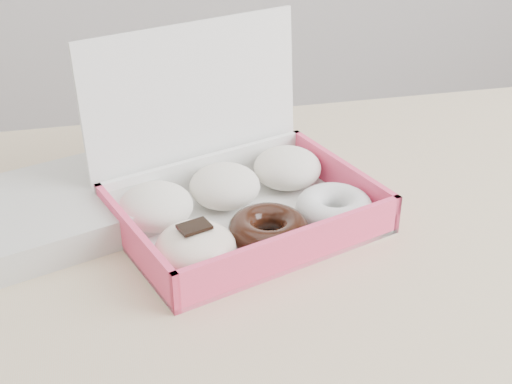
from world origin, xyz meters
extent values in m
cube|color=#D2B48A|center=(0.00, 0.00, 0.73)|extent=(1.20, 0.80, 0.04)
cylinder|color=#D2B48A|center=(-0.55, 0.35, 0.35)|extent=(0.05, 0.05, 0.71)
cube|color=white|center=(-0.20, 0.07, 0.75)|extent=(0.34, 0.29, 0.01)
cube|color=#FF4670|center=(-0.17, -0.03, 0.77)|extent=(0.27, 0.10, 0.05)
cube|color=white|center=(-0.24, 0.16, 0.77)|extent=(0.27, 0.10, 0.05)
cube|color=#FF4670|center=(-0.33, 0.02, 0.77)|extent=(0.08, 0.20, 0.05)
cube|color=#FF4670|center=(-0.07, 0.11, 0.77)|extent=(0.08, 0.20, 0.05)
cube|color=white|center=(-0.24, 0.18, 0.85)|extent=(0.28, 0.11, 0.21)
ellipsoid|color=silver|center=(-0.30, 0.08, 0.78)|extent=(0.11, 0.11, 0.05)
ellipsoid|color=silver|center=(-0.22, 0.11, 0.78)|extent=(0.11, 0.11, 0.05)
ellipsoid|color=silver|center=(-0.13, 0.14, 0.78)|extent=(0.11, 0.11, 0.05)
ellipsoid|color=beige|center=(-0.27, -0.01, 0.78)|extent=(0.11, 0.11, 0.05)
cube|color=black|center=(-0.27, -0.01, 0.81)|extent=(0.04, 0.03, 0.00)
torus|color=black|center=(-0.19, 0.02, 0.77)|extent=(0.11, 0.11, 0.03)
torus|color=white|center=(-0.10, 0.05, 0.77)|extent=(0.11, 0.11, 0.03)
cube|color=silver|center=(-0.41, 0.12, 0.77)|extent=(0.28, 0.25, 0.04)
camera|label=1|loc=(-0.34, -0.63, 1.20)|focal=50.00mm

